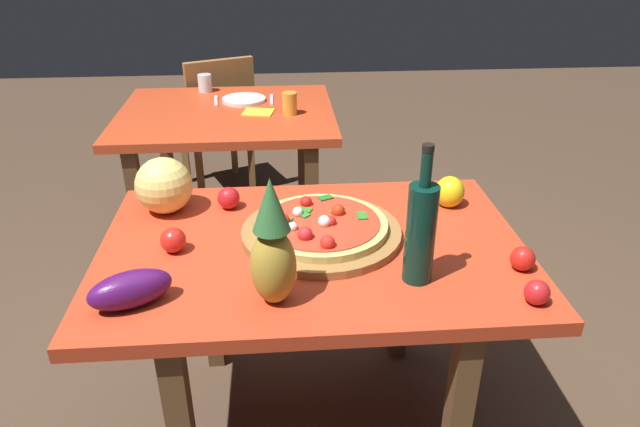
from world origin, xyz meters
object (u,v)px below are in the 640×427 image
object	(u,v)px
dinner_plate	(244,99)
eggplant	(130,289)
pineapple_left	(273,249)
drinking_glass_juice	(290,103)
melon	(164,185)
drinking_glass_water	(205,83)
tomato_near_board	(229,198)
background_table	(228,130)
fork_utensil	(216,101)
bell_pepper	(450,192)
tomato_by_bottle	(537,292)
pizza_board	(321,233)
tomato_at_corner	(523,259)
napkin_folded	(258,112)
pizza	(321,225)
tomato_beside_pepper	(173,240)
display_table	(313,271)
dining_chair	(218,118)
wine_bottle	(421,231)
knife_utensil	(272,100)

from	to	relation	value
dinner_plate	eggplant	bearing A→B (deg)	-96.71
pineapple_left	drinking_glass_juice	world-z (taller)	pineapple_left
drinking_glass_juice	melon	bearing A→B (deg)	-113.48
drinking_glass_water	tomato_near_board	bearing A→B (deg)	-81.40
background_table	fork_utensil	world-z (taller)	fork_utensil
background_table	drinking_glass_water	xyz separation A→B (m)	(-0.13, 0.35, 0.14)
background_table	bell_pepper	size ratio (longest dim) A/B	9.94
tomato_by_bottle	pizza_board	bearing A→B (deg)	143.41
tomato_at_corner	drinking_glass_juice	world-z (taller)	drinking_glass_juice
drinking_glass_water	fork_utensil	size ratio (longest dim) A/B	0.50
napkin_folded	bell_pepper	bearing A→B (deg)	-58.51
melon	pizza	bearing A→B (deg)	-23.38
pizza	eggplant	world-z (taller)	eggplant
eggplant	tomato_beside_pepper	distance (m)	0.25
pizza	pineapple_left	size ratio (longest dim) A/B	1.18
pizza	melon	world-z (taller)	melon
bell_pepper	tomato_near_board	size ratio (longest dim) A/B	1.46
display_table	pizza_board	size ratio (longest dim) A/B	2.60
pineapple_left	napkin_folded	bearing A→B (deg)	92.51
bell_pepper	pineapple_left	bearing A→B (deg)	-139.83
display_table	tomato_near_board	distance (m)	0.38
dinner_plate	fork_utensil	distance (m)	0.14
bell_pepper	fork_utensil	xyz separation A→B (m)	(-0.85, 1.23, -0.04)
pineapple_left	tomato_at_corner	bearing A→B (deg)	7.74
pizza	drinking_glass_water	size ratio (longest dim) A/B	4.28
pineapple_left	drinking_glass_juice	distance (m)	1.48
bell_pepper	dining_chair	bearing A→B (deg)	117.28
pineapple_left	tomato_beside_pepper	size ratio (longest dim) A/B	4.57
tomato_by_bottle	drinking_glass_juice	xyz separation A→B (m)	(-0.55, 1.54, 0.02)
tomato_by_bottle	tomato_near_board	bearing A→B (deg)	143.44
melon	eggplant	bearing A→B (deg)	-90.49
dining_chair	tomato_by_bottle	world-z (taller)	dining_chair
pineapple_left	melon	bearing A→B (deg)	123.66
display_table	wine_bottle	bearing A→B (deg)	-37.45
melon	tomato_at_corner	xyz separation A→B (m)	(0.99, -0.42, -0.06)
dinner_plate	pizza	bearing A→B (deg)	-78.84
wine_bottle	tomato_at_corner	xyz separation A→B (m)	(0.29, 0.02, -0.11)
background_table	fork_utensil	size ratio (longest dim) A/B	5.72
display_table	wine_bottle	size ratio (longest dim) A/B	3.28
tomato_near_board	drinking_glass_juice	size ratio (longest dim) A/B	0.68
eggplant	napkin_folded	distance (m)	1.53
pineapple_left	tomato_at_corner	xyz separation A→B (m)	(0.65, 0.09, -0.11)
melon	pineapple_left	bearing A→B (deg)	-56.34
background_table	knife_utensil	xyz separation A→B (m)	(0.22, 0.15, 0.10)
pizza	display_table	bearing A→B (deg)	-123.93
background_table	pizza_board	bearing A→B (deg)	-73.96
wine_bottle	tomato_beside_pepper	bearing A→B (deg)	163.80
bell_pepper	dinner_plate	size ratio (longest dim) A/B	0.47
drinking_glass_juice	bell_pepper	bearing A→B (deg)	-64.23
wine_bottle	tomato_at_corner	bearing A→B (deg)	4.47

